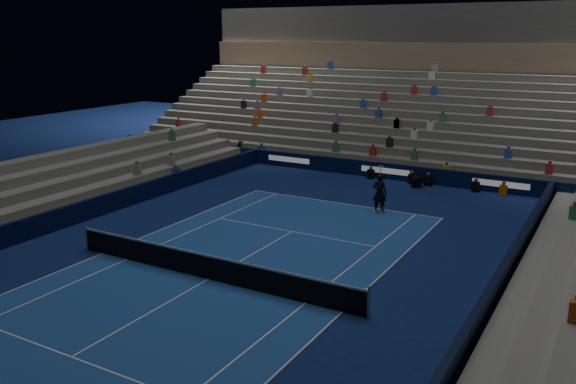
% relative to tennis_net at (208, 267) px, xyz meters
% --- Properties ---
extents(ground, '(90.00, 90.00, 0.00)m').
position_rel_tennis_net_xyz_m(ground, '(0.00, 0.00, -0.50)').
color(ground, '#0D1C51').
rests_on(ground, ground).
extents(court_surface, '(10.97, 23.77, 0.01)m').
position_rel_tennis_net_xyz_m(court_surface, '(0.00, 0.00, -0.50)').
color(court_surface, '#1B4899').
rests_on(court_surface, ground).
extents(sponsor_barrier_far, '(44.00, 0.25, 1.00)m').
position_rel_tennis_net_xyz_m(sponsor_barrier_far, '(0.00, 18.50, -0.00)').
color(sponsor_barrier_far, black).
rests_on(sponsor_barrier_far, ground).
extents(sponsor_barrier_east, '(0.25, 37.00, 1.00)m').
position_rel_tennis_net_xyz_m(sponsor_barrier_east, '(9.70, 0.00, -0.00)').
color(sponsor_barrier_east, black).
rests_on(sponsor_barrier_east, ground).
extents(sponsor_barrier_west, '(0.25, 37.00, 1.00)m').
position_rel_tennis_net_xyz_m(sponsor_barrier_west, '(-9.70, 0.00, -0.00)').
color(sponsor_barrier_west, black).
rests_on(sponsor_barrier_west, ground).
extents(grandstand_main, '(44.00, 15.20, 11.20)m').
position_rel_tennis_net_xyz_m(grandstand_main, '(0.00, 27.90, 2.87)').
color(grandstand_main, '#5F5F5B').
rests_on(grandstand_main, ground).
extents(tennis_net, '(12.90, 0.10, 1.10)m').
position_rel_tennis_net_xyz_m(tennis_net, '(0.00, 0.00, 0.00)').
color(tennis_net, '#B2B2B7').
rests_on(tennis_net, ground).
extents(tennis_player, '(0.78, 0.54, 2.05)m').
position_rel_tennis_net_xyz_m(tennis_player, '(2.36, 11.29, 0.52)').
color(tennis_player, black).
rests_on(tennis_player, ground).
extents(broadcast_camera, '(0.58, 1.01, 0.67)m').
position_rel_tennis_net_xyz_m(broadcast_camera, '(2.38, 17.36, -0.16)').
color(broadcast_camera, black).
rests_on(broadcast_camera, ground).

